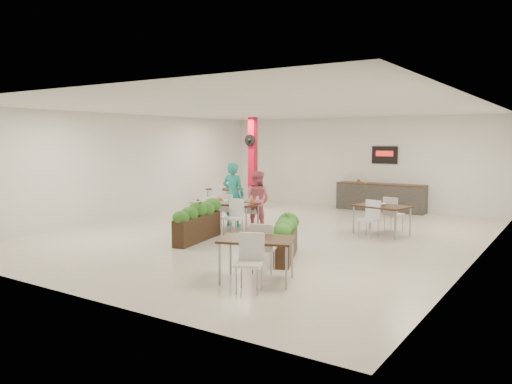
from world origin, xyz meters
TOP-DOWN VIEW (x-y plane):
  - ground at (0.00, 0.00)m, footprint 12.00×12.00m
  - room_shell at (0.00, 0.00)m, footprint 10.10×12.10m
  - red_column at (-3.00, 3.79)m, footprint 0.40×0.41m
  - service_counter at (1.00, 5.65)m, footprint 3.00×0.64m
  - main_table at (-1.08, -0.15)m, footprint 1.48×1.74m
  - diner_man at (-1.47, 0.51)m, footprint 0.70×0.50m
  - diner_woman at (-0.67, 0.51)m, footprint 0.83×0.68m
  - planter_left at (-0.93, -1.69)m, footprint 0.72×1.94m
  - planter_right at (1.75, -2.10)m, footprint 0.97×1.73m
  - side_table_a at (-3.58, 2.89)m, footprint 1.09×1.62m
  - side_table_b at (2.47, 1.55)m, footprint 1.46×1.67m
  - side_table_c at (2.13, -3.78)m, footprint 1.46×1.66m

SIDE VIEW (x-z plane):
  - ground at x=0.00m, z-range 0.00..0.00m
  - planter_right at x=1.75m, z-range 0.01..0.97m
  - service_counter at x=1.00m, z-range -0.61..1.59m
  - planter_left at x=-0.93m, z-range 0.00..1.03m
  - side_table_a at x=-3.58m, z-range 0.16..1.08m
  - side_table_c at x=2.13m, z-range 0.17..1.09m
  - main_table at x=-1.08m, z-range 0.17..1.10m
  - side_table_b at x=2.47m, z-range 0.18..1.10m
  - diner_woman at x=-0.67m, z-range 0.00..1.59m
  - diner_man at x=-1.47m, z-range 0.00..1.80m
  - red_column at x=-3.00m, z-range 0.04..3.24m
  - room_shell at x=0.00m, z-range 0.40..3.62m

